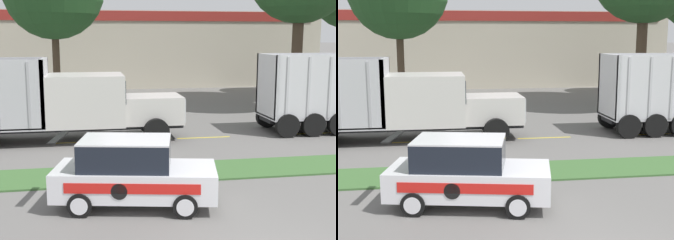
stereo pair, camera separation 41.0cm
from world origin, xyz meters
TOP-DOWN VIEW (x-y plane):
  - grass_verge at (0.00, 6.76)m, footprint 120.00×2.20m
  - centre_line_4 at (-3.85, 11.86)m, footprint 2.40×0.14m
  - centre_line_5 at (1.55, 11.86)m, footprint 2.40×0.14m
  - centre_line_6 at (6.95, 11.86)m, footprint 2.40×0.14m
  - dump_truck_trail at (-4.54, 12.22)m, footprint 11.59×2.85m
  - rally_car at (-2.40, 3.99)m, footprint 4.51×2.63m
  - traffic_cone at (-2.13, 5.78)m, footprint 0.48×0.48m
  - store_building_backdrop at (-1.21, 37.63)m, footprint 37.02×12.10m

SIDE VIEW (x-z plane):
  - centre_line_4 at x=-3.85m, z-range 0.00..0.01m
  - centre_line_5 at x=1.55m, z-range 0.00..0.01m
  - centre_line_6 at x=6.95m, z-range 0.00..0.01m
  - grass_verge at x=0.00m, z-range 0.00..0.06m
  - traffic_cone at x=-2.13m, z-range -0.01..0.60m
  - rally_car at x=-2.40m, z-range -0.02..1.84m
  - dump_truck_trail at x=-4.54m, z-range -0.21..3.33m
  - store_building_backdrop at x=-1.21m, z-range 0.00..6.56m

